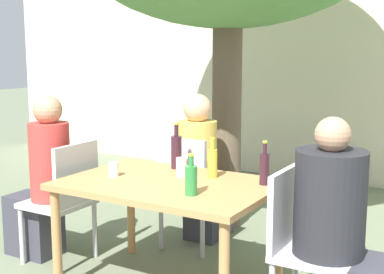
{
  "coord_description": "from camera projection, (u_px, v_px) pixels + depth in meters",
  "views": [
    {
      "loc": [
        1.84,
        -2.82,
        1.6
      ],
      "look_at": [
        0.0,
        0.3,
        0.99
      ],
      "focal_mm": 50.0,
      "sensor_mm": 36.0,
      "label": 1
    }
  ],
  "objects": [
    {
      "name": "cafe_building_wall",
      "position": [
        328.0,
        65.0,
        6.29
      ],
      "size": [
        10.0,
        0.08,
        2.8
      ],
      "color": "beige",
      "rests_on": "ground_plane"
    },
    {
      "name": "dining_table_front",
      "position": [
        169.0,
        194.0,
        3.47
      ],
      "size": [
        1.35,
        0.92,
        0.74
      ],
      "color": "#B27F4C",
      "rests_on": "ground_plane"
    },
    {
      "name": "patio_chair_0",
      "position": [
        66.0,
        195.0,
        3.94
      ],
      "size": [
        0.44,
        0.44,
        0.92
      ],
      "rotation": [
        0.0,
        0.0,
        -1.57
      ],
      "color": "#B2B2B7",
      "rests_on": "ground_plane"
    },
    {
      "name": "patio_chair_1",
      "position": [
        302.0,
        239.0,
        3.04
      ],
      "size": [
        0.44,
        0.44,
        0.92
      ],
      "rotation": [
        0.0,
        0.0,
        1.57
      ],
      "color": "#B2B2B7",
      "rests_on": "ground_plane"
    },
    {
      "name": "patio_chair_2",
      "position": [
        188.0,
        186.0,
        4.21
      ],
      "size": [
        0.44,
        0.44,
        0.92
      ],
      "rotation": [
        0.0,
        0.0,
        3.14
      ],
      "color": "#B2B2B7",
      "rests_on": "ground_plane"
    },
    {
      "name": "person_seated_0",
      "position": [
        42.0,
        186.0,
        4.06
      ],
      "size": [
        0.55,
        0.3,
        1.26
      ],
      "rotation": [
        0.0,
        0.0,
        -1.57
      ],
      "color": "#383842",
      "rests_on": "ground_plane"
    },
    {
      "name": "person_seated_1",
      "position": [
        343.0,
        240.0,
        2.91
      ],
      "size": [
        0.6,
        0.39,
        1.24
      ],
      "rotation": [
        0.0,
        0.0,
        1.57
      ],
      "color": "#383842",
      "rests_on": "ground_plane"
    },
    {
      "name": "person_seated_2",
      "position": [
        203.0,
        175.0,
        4.41
      ],
      "size": [
        0.31,
        0.56,
        1.24
      ],
      "rotation": [
        0.0,
        0.0,
        3.14
      ],
      "color": "#383842",
      "rests_on": "ground_plane"
    },
    {
      "name": "oil_cruet_0",
      "position": [
        212.0,
        162.0,
        3.55
      ],
      "size": [
        0.07,
        0.07,
        0.27
      ],
      "color": "gold",
      "rests_on": "dining_table_front"
    },
    {
      "name": "wine_bottle_1",
      "position": [
        176.0,
        151.0,
        3.81
      ],
      "size": [
        0.08,
        0.08,
        0.33
      ],
      "color": "#331923",
      "rests_on": "dining_table_front"
    },
    {
      "name": "green_bottle_2",
      "position": [
        191.0,
        179.0,
        3.13
      ],
      "size": [
        0.07,
        0.07,
        0.25
      ],
      "color": "#287A38",
      "rests_on": "dining_table_front"
    },
    {
      "name": "wine_bottle_3",
      "position": [
        265.0,
        168.0,
        3.36
      ],
      "size": [
        0.06,
        0.06,
        0.28
      ],
      "color": "#331923",
      "rests_on": "dining_table_front"
    },
    {
      "name": "drinking_glass_0",
      "position": [
        113.0,
        169.0,
        3.59
      ],
      "size": [
        0.07,
        0.07,
        0.09
      ],
      "color": "silver",
      "rests_on": "dining_table_front"
    },
    {
      "name": "drinking_glass_1",
      "position": [
        182.0,
        167.0,
        3.58
      ],
      "size": [
        0.07,
        0.07,
        0.13
      ],
      "color": "silver",
      "rests_on": "dining_table_front"
    }
  ]
}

